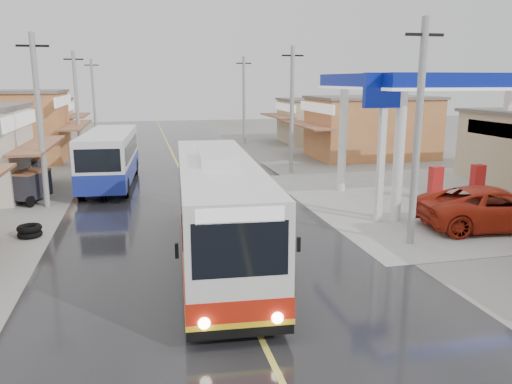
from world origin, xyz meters
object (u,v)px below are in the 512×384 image
Objects in this scene: cyclist at (102,180)px; tricycle_far at (30,169)px; coach_bus at (218,209)px; jeepney at (495,208)px; second_bus at (110,157)px; tyre_stack at (30,231)px; tricycle_near at (29,185)px.

tricycle_far is (-4.18, 3.29, 0.18)m from cyclist.
jeepney is at bearing 9.52° from coach_bus.
second_bus is 2.19m from cyclist.
second_bus reaches higher than tricycle_far.
coach_bus reaches higher than tricycle_far.
tricycle_far is at bearing 167.41° from second_bus.
tyre_stack is (-6.70, 4.16, -1.52)m from coach_bus.
coach_bus is 12.72× the size of tyre_stack.
tricycle_near is 2.62× the size of tyre_stack.
coach_bus is at bearing -58.85° from tricycle_far.
tricycle_near is at bearing 72.11° from jeepney.
cyclist is at bearing 47.04° from tricycle_near.
cyclist is at bearing 115.23° from coach_bus.
coach_bus is 17.11m from tricycle_far.
tyre_stack is at bearing -101.82° from second_bus.
cyclist is at bearing -37.39° from tricycle_far.
jeepney is at bearing -46.01° from cyclist.
jeepney is 21.21m from tricycle_near.
second_bus is at bearing 66.44° from tricycle_near.
tricycle_near is 6.03m from tyre_stack.
tricycle_far is at bearing 124.33° from coach_bus.
coach_bus reaches higher than cyclist.
jeepney is at bearing -33.36° from tricycle_far.
coach_bus is 8.03m from tyre_stack.
cyclist reaches higher than tricycle_near.
coach_bus reaches higher than tricycle_near.
cyclist is (-0.36, -1.95, -0.93)m from second_bus.
jeepney is 18.99m from cyclist.
second_bus is at bearing 66.62° from cyclist.
cyclist is (-15.92, 10.35, -0.14)m from jeepney.
second_bus reaches higher than tricycle_near.
cyclist is at bearing 64.02° from jeepney.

